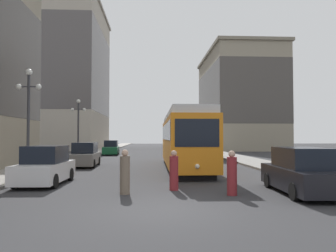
{
  "coord_description": "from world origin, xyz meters",
  "views": [
    {
      "loc": [
        -0.47,
        -10.01,
        2.24
      ],
      "look_at": [
        0.56,
        9.67,
        2.9
      ],
      "focal_mm": 34.82,
      "sensor_mm": 36.0,
      "label": 1
    }
  ],
  "objects_px": {
    "pedestrian_crossing_near": "(125,173)",
    "pedestrian_on_sidewalk": "(174,172)",
    "transit_bus": "(200,140)",
    "lamp_post_left_near": "(29,105)",
    "lamp_post_left_far": "(78,120)",
    "streetcar": "(184,139)",
    "parked_car_left_near": "(85,155)",
    "pedestrian_crossing_far": "(232,174)",
    "parked_car_right_far": "(301,172)",
    "parked_car_left_mid": "(111,148)",
    "parked_car_left_far": "(45,166)"
  },
  "relations": [
    {
      "from": "pedestrian_crossing_near",
      "to": "pedestrian_on_sidewalk",
      "type": "bearing_deg",
      "value": -104.8
    },
    {
      "from": "lamp_post_left_far",
      "to": "parked_car_right_far",
      "type": "bearing_deg",
      "value": -55.5
    },
    {
      "from": "lamp_post_left_near",
      "to": "parked_car_left_near",
      "type": "bearing_deg",
      "value": 73.48
    },
    {
      "from": "parked_car_left_near",
      "to": "pedestrian_crossing_far",
      "type": "distance_m",
      "value": 15.05
    },
    {
      "from": "parked_car_left_near",
      "to": "lamp_post_left_near",
      "type": "bearing_deg",
      "value": -108.37
    },
    {
      "from": "pedestrian_crossing_near",
      "to": "parked_car_left_far",
      "type": "bearing_deg",
      "value": 16.01
    },
    {
      "from": "lamp_post_left_far",
      "to": "streetcar",
      "type": "bearing_deg",
      "value": -40.61
    },
    {
      "from": "pedestrian_crossing_far",
      "to": "lamp_post_left_near",
      "type": "height_order",
      "value": "lamp_post_left_near"
    },
    {
      "from": "parked_car_left_near",
      "to": "lamp_post_left_near",
      "type": "height_order",
      "value": "lamp_post_left_near"
    },
    {
      "from": "pedestrian_crossing_near",
      "to": "parked_car_left_near",
      "type": "bearing_deg",
      "value": -19.85
    },
    {
      "from": "pedestrian_on_sidewalk",
      "to": "lamp_post_left_near",
      "type": "xyz_separation_m",
      "value": [
        -7.88,
        4.98,
        3.24
      ]
    },
    {
      "from": "parked_car_right_far",
      "to": "pedestrian_crossing_far",
      "type": "relative_size",
      "value": 2.83
    },
    {
      "from": "pedestrian_crossing_near",
      "to": "pedestrian_crossing_far",
      "type": "bearing_deg",
      "value": -134.1
    },
    {
      "from": "parked_car_right_far",
      "to": "lamp_post_left_far",
      "type": "distance_m",
      "value": 22.88
    },
    {
      "from": "parked_car_left_far",
      "to": "pedestrian_crossing_near",
      "type": "bearing_deg",
      "value": -35.04
    },
    {
      "from": "parked_car_left_mid",
      "to": "parked_car_left_near",
      "type": "bearing_deg",
      "value": -92.66
    },
    {
      "from": "transit_bus",
      "to": "pedestrian_crossing_far",
      "type": "distance_m",
      "value": 24.57
    },
    {
      "from": "pedestrian_crossing_near",
      "to": "pedestrian_on_sidewalk",
      "type": "height_order",
      "value": "pedestrian_crossing_near"
    },
    {
      "from": "parked_car_left_near",
      "to": "parked_car_left_mid",
      "type": "height_order",
      "value": "same"
    },
    {
      "from": "pedestrian_crossing_near",
      "to": "lamp_post_left_far",
      "type": "bearing_deg",
      "value": -20.21
    },
    {
      "from": "streetcar",
      "to": "parked_car_left_near",
      "type": "relative_size",
      "value": 3.23
    },
    {
      "from": "transit_bus",
      "to": "pedestrian_crossing_near",
      "type": "xyz_separation_m",
      "value": [
        -6.6,
        -23.98,
        -1.13
      ]
    },
    {
      "from": "pedestrian_crossing_far",
      "to": "parked_car_right_far",
      "type": "bearing_deg",
      "value": -61.75
    },
    {
      "from": "lamp_post_left_near",
      "to": "lamp_post_left_far",
      "type": "bearing_deg",
      "value": 90.0
    },
    {
      "from": "lamp_post_left_near",
      "to": "lamp_post_left_far",
      "type": "distance_m",
      "value": 12.61
    },
    {
      "from": "transit_bus",
      "to": "pedestrian_on_sidewalk",
      "type": "relative_size",
      "value": 6.97
    },
    {
      "from": "transit_bus",
      "to": "parked_car_right_far",
      "type": "distance_m",
      "value": 24.26
    },
    {
      "from": "parked_car_right_far",
      "to": "lamp_post_left_far",
      "type": "xyz_separation_m",
      "value": [
        -12.85,
        18.69,
        3.02
      ]
    },
    {
      "from": "streetcar",
      "to": "lamp_post_left_near",
      "type": "bearing_deg",
      "value": -152.63
    },
    {
      "from": "pedestrian_crossing_far",
      "to": "lamp_post_left_far",
      "type": "xyz_separation_m",
      "value": [
        -10.02,
        18.89,
        3.07
      ]
    },
    {
      "from": "parked_car_left_far",
      "to": "lamp_post_left_far",
      "type": "bearing_deg",
      "value": 98.0
    },
    {
      "from": "parked_car_right_far",
      "to": "parked_car_left_far",
      "type": "distance_m",
      "value": 11.39
    },
    {
      "from": "lamp_post_left_near",
      "to": "parked_car_left_mid",
      "type": "bearing_deg",
      "value": 85.22
    },
    {
      "from": "parked_car_right_far",
      "to": "lamp_post_left_near",
      "type": "distance_m",
      "value": 14.56
    },
    {
      "from": "parked_car_left_near",
      "to": "lamp_post_left_near",
      "type": "relative_size",
      "value": 0.78
    },
    {
      "from": "parked_car_left_far",
      "to": "pedestrian_on_sidewalk",
      "type": "xyz_separation_m",
      "value": [
        5.98,
        -2.06,
        -0.06
      ]
    },
    {
      "from": "parked_car_left_far",
      "to": "parked_car_left_near",
      "type": "bearing_deg",
      "value": 91.03
    },
    {
      "from": "streetcar",
      "to": "pedestrian_crossing_near",
      "type": "height_order",
      "value": "streetcar"
    },
    {
      "from": "streetcar",
      "to": "lamp_post_left_near",
      "type": "relative_size",
      "value": 2.52
    },
    {
      "from": "lamp_post_left_near",
      "to": "lamp_post_left_far",
      "type": "xyz_separation_m",
      "value": [
        -0.0,
        12.61,
        -0.15
      ]
    },
    {
      "from": "transit_bus",
      "to": "parked_car_right_far",
      "type": "xyz_separation_m",
      "value": [
        0.36,
        -24.23,
        -1.1
      ]
    },
    {
      "from": "parked_car_left_mid",
      "to": "pedestrian_on_sidewalk",
      "type": "bearing_deg",
      "value": -80.46
    },
    {
      "from": "lamp_post_left_near",
      "to": "pedestrian_crossing_near",
      "type": "bearing_deg",
      "value": -44.69
    },
    {
      "from": "parked_car_right_far",
      "to": "lamp_post_left_near",
      "type": "xyz_separation_m",
      "value": [
        -12.85,
        6.08,
        3.18
      ]
    },
    {
      "from": "transit_bus",
      "to": "lamp_post_left_near",
      "type": "distance_m",
      "value": 22.13
    },
    {
      "from": "streetcar",
      "to": "parked_car_left_mid",
      "type": "relative_size",
      "value": 2.98
    },
    {
      "from": "transit_bus",
      "to": "lamp_post_left_far",
      "type": "xyz_separation_m",
      "value": [
        -12.49,
        -5.54,
        1.92
      ]
    },
    {
      "from": "parked_car_left_near",
      "to": "lamp_post_left_near",
      "type": "xyz_separation_m",
      "value": [
        -1.9,
        -6.4,
        3.18
      ]
    },
    {
      "from": "transit_bus",
      "to": "parked_car_left_mid",
      "type": "relative_size",
      "value": 2.31
    },
    {
      "from": "streetcar",
      "to": "transit_bus",
      "type": "relative_size",
      "value": 1.29
    }
  ]
}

